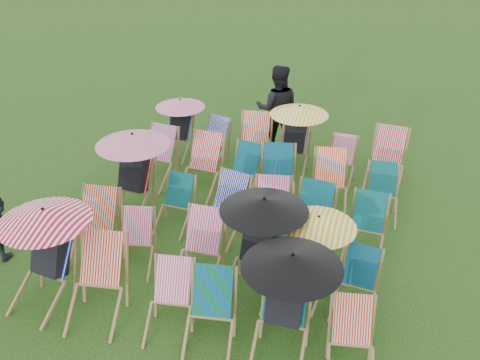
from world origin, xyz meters
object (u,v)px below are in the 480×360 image
(deckchair_29, at_px, (386,160))
(person_rear, at_px, (277,109))
(deckchair_0, at_px, (43,255))
(deckchair_5, at_px, (352,345))

(deckchair_29, bearing_deg, person_rear, 163.93)
(deckchair_0, height_order, deckchair_29, deckchair_0)
(deckchair_0, relative_size, deckchair_5, 1.65)
(deckchair_5, distance_m, deckchair_29, 4.57)
(deckchair_5, xyz_separation_m, deckchair_29, (0.11, 4.57, 0.08))
(person_rear, bearing_deg, deckchair_0, 58.48)
(deckchair_5, xyz_separation_m, person_rear, (-2.16, 5.45, 0.49))
(deckchair_5, relative_size, deckchair_29, 0.84)
(deckchair_5, bearing_deg, deckchair_29, 79.43)
(deckchair_5, height_order, deckchair_29, deckchair_29)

